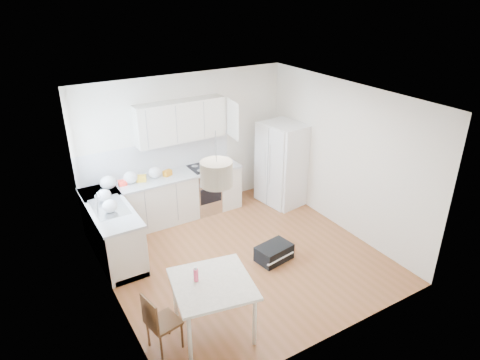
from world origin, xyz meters
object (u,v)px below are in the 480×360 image
(refrigerator, at_px, (283,164))
(dining_table, at_px, (213,288))
(gym_bag, at_px, (274,253))
(dining_chair, at_px, (164,321))

(refrigerator, relative_size, dining_table, 1.47)
(dining_table, bearing_deg, gym_bag, 40.00)
(gym_bag, bearing_deg, dining_chair, -168.93)
(refrigerator, distance_m, dining_chair, 4.36)
(dining_chair, bearing_deg, dining_table, -15.59)
(refrigerator, xyz_separation_m, gym_bag, (-1.34, -1.62, -0.71))
(refrigerator, xyz_separation_m, dining_chair, (-3.58, -2.45, -0.42))
(refrigerator, bearing_deg, dining_chair, -153.47)
(dining_chair, distance_m, gym_bag, 2.41)
(dining_table, xyz_separation_m, dining_chair, (-0.65, 0.05, -0.27))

